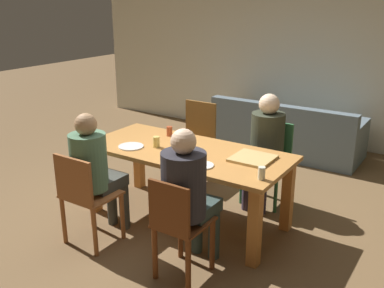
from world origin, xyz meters
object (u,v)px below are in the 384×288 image
Objects in this scene: chair_1 at (84,195)px; plate_0 at (185,150)px; drinking_glass_0 at (169,131)px; drinking_glass_2 at (156,142)px; plate_2 at (202,165)px; couch at (286,135)px; drinking_glass_1 at (262,173)px; person_0 at (266,140)px; chair_0 at (269,157)px; chair_3 at (195,139)px; pizza_box_0 at (253,158)px; person_1 at (94,167)px; chair_2 at (179,226)px; person_2 at (188,190)px; dining_table at (187,161)px; plate_1 at (131,146)px.

chair_1 reaches higher than plate_0.
drinking_glass_0 is 0.39m from drinking_glass_2.
plate_2 is 2.82m from couch.
drinking_glass_1 is (0.91, -0.23, 0.05)m from plate_0.
person_0 reaches higher than drinking_glass_1.
plate_0 is (-0.49, -0.93, 0.26)m from chair_0.
chair_3 is 1.45m from pizza_box_0.
drinking_glass_2 is at bearing 73.37° from person_1.
chair_2 is 8.53× the size of drinking_glass_0.
chair_2 is 0.67m from plate_2.
chair_3 reaches higher than chair_0.
couch is (-0.42, 3.35, -0.20)m from chair_2.
drinking_glass_0 is (-0.76, 0.56, 0.05)m from plate_2.
plate_0 is at bearing -36.99° from drinking_glass_0.
drinking_glass_1 is at bearing -40.38° from chair_3.
person_2 is at bearing -71.67° from plate_2.
plate_2 is (-0.15, -1.18, 0.25)m from chair_0.
person_1 reaches higher than drinking_glass_2.
person_1 is at bearing -95.00° from drinking_glass_0.
dining_table is 2.51m from couch.
person_1 reaches higher than dining_table.
pizza_box_0 is (1.16, 0.87, 0.05)m from person_1.
chair_2 is 3.65× the size of plate_0.
drinking_glass_0 is at bearing 106.20° from drinking_glass_2.
chair_1 is at bearing -155.85° from drinking_glass_1.
chair_2 is 2.07m from chair_3.
plate_0 is (0.51, 0.72, 0.04)m from person_1.
plate_1 is 1.44m from drinking_glass_1.
drinking_glass_0 is at bearing -82.22° from chair_3.
chair_1 is 4.15× the size of plate_2.
chair_3 is (-1.00, 1.81, 0.05)m from chair_2.
chair_1 reaches higher than dining_table.
chair_0 is 0.92× the size of chair_3.
couch reaches higher than plate_1.
chair_0 is 1.00× the size of chair_1.
person_0 is at bearing -76.30° from couch.
plate_1 is (-1.02, 0.50, 0.03)m from person_2.
person_2 is 0.86m from pizza_box_0.
person_1 reaches higher than pizza_box_0.
dining_table is at bearing -34.16° from drinking_glass_0.
drinking_glass_0 reaches higher than plate_2.
chair_2 is 0.42× the size of couch.
chair_0 is at bearing 110.02° from drinking_glass_1.
chair_1 is 1.85m from chair_3.
person_2 reaches higher than drinking_glass_2.
chair_3 is 3.85× the size of plate_1.
chair_1 reaches higher than drinking_glass_0.
drinking_glass_2 is at bearing -79.14° from chair_3.
drinking_glass_1 is at bearing 1.40° from plate_2.
plate_2 is (0.85, 0.48, 0.04)m from person_1.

